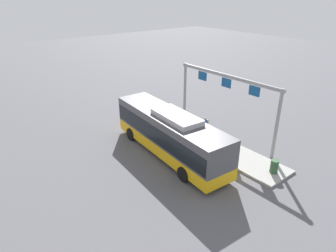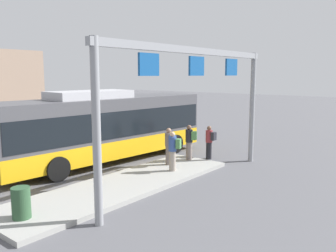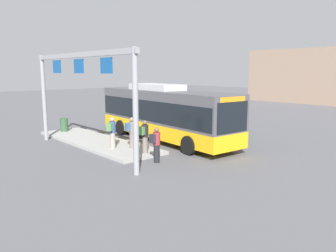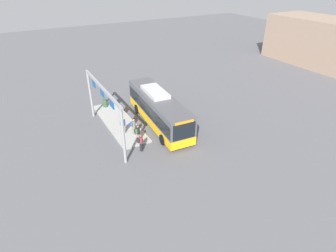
# 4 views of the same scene
# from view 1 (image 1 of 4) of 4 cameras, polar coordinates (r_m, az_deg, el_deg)

# --- Properties ---
(ground_plane) EXTENTS (120.00, 120.00, 0.00)m
(ground_plane) POSITION_cam_1_polar(r_m,az_deg,el_deg) (22.17, 0.27, -5.38)
(ground_plane) COLOR #56565B
(platform_curb) EXTENTS (10.00, 2.80, 0.16)m
(platform_curb) POSITION_cam_1_polar(r_m,az_deg,el_deg) (22.98, 10.66, -4.45)
(platform_curb) COLOR #9E9E99
(platform_curb) RESTS_ON ground
(bus_main) EXTENTS (11.13, 3.30, 3.46)m
(bus_main) POSITION_cam_1_polar(r_m,az_deg,el_deg) (21.32, 0.29, -1.16)
(bus_main) COLOR #EAAD14
(bus_main) RESTS_ON ground
(person_boarding) EXTENTS (0.35, 0.53, 1.67)m
(person_boarding) POSITION_cam_1_polar(r_m,az_deg,el_deg) (26.33, 1.53, 1.84)
(person_boarding) COLOR black
(person_boarding) RESTS_ON ground
(person_waiting_near) EXTENTS (0.42, 0.58, 1.67)m
(person_waiting_near) POSITION_cam_1_polar(r_m,az_deg,el_deg) (25.20, 2.86, 1.13)
(person_waiting_near) COLOR slate
(person_waiting_near) RESTS_ON platform_curb
(person_waiting_mid) EXTENTS (0.49, 0.60, 1.67)m
(person_waiting_mid) POSITION_cam_1_polar(r_m,az_deg,el_deg) (24.25, 7.13, -0.02)
(person_waiting_mid) COLOR gray
(person_waiting_mid) RESTS_ON platform_curb
(person_waiting_far) EXTENTS (0.39, 0.56, 1.67)m
(person_waiting_far) POSITION_cam_1_polar(r_m,az_deg,el_deg) (24.19, 4.70, 0.03)
(person_waiting_far) COLOR slate
(person_waiting_far) RESTS_ON platform_curb
(platform_sign_gantry) EXTENTS (9.90, 0.24, 5.20)m
(platform_sign_gantry) POSITION_cam_1_polar(r_m,az_deg,el_deg) (23.98, 10.93, 6.45)
(platform_sign_gantry) COLOR gray
(platform_sign_gantry) RESTS_ON ground
(trash_bin) EXTENTS (0.52, 0.52, 0.90)m
(trash_bin) POSITION_cam_1_polar(r_m,az_deg,el_deg) (20.77, 19.63, -7.27)
(trash_bin) COLOR #2D5133
(trash_bin) RESTS_ON platform_curb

